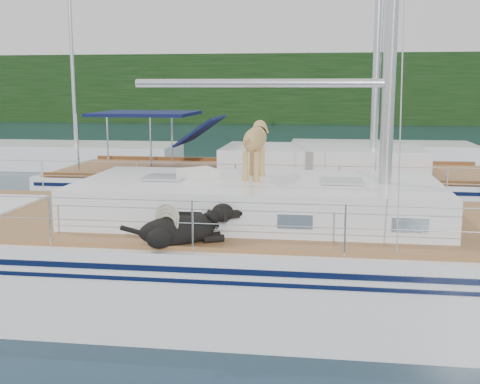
# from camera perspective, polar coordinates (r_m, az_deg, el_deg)

# --- Properties ---
(ground) EXTENTS (120.00, 120.00, 0.00)m
(ground) POSITION_cam_1_polar(r_m,az_deg,el_deg) (9.33, -3.26, -9.87)
(ground) COLOR black
(ground) RESTS_ON ground
(tree_line) EXTENTS (90.00, 3.00, 6.00)m
(tree_line) POSITION_cam_1_polar(r_m,az_deg,el_deg) (53.63, 6.24, 9.70)
(tree_line) COLOR black
(tree_line) RESTS_ON ground
(shore_bank) EXTENTS (92.00, 1.00, 1.20)m
(shore_bank) POSITION_cam_1_polar(r_m,az_deg,el_deg) (54.89, 6.24, 7.20)
(shore_bank) COLOR #595147
(shore_bank) RESTS_ON ground
(main_sailboat) EXTENTS (12.00, 3.98, 14.01)m
(main_sailboat) POSITION_cam_1_polar(r_m,az_deg,el_deg) (9.10, -2.73, -5.90)
(main_sailboat) COLOR white
(main_sailboat) RESTS_ON ground
(neighbor_sailboat) EXTENTS (11.00, 3.50, 13.30)m
(neighbor_sailboat) POSITION_cam_1_polar(r_m,az_deg,el_deg) (14.92, 3.55, 0.14)
(neighbor_sailboat) COLOR white
(neighbor_sailboat) RESTS_ON ground
(bg_boat_west) EXTENTS (8.00, 3.00, 11.65)m
(bg_boat_west) POSITION_cam_1_polar(r_m,az_deg,el_deg) (24.76, -15.23, 3.29)
(bg_boat_west) COLOR white
(bg_boat_west) RESTS_ON ground
(bg_boat_center) EXTENTS (7.20, 3.00, 11.65)m
(bg_boat_center) POSITION_cam_1_polar(r_m,az_deg,el_deg) (24.85, 13.21, 3.41)
(bg_boat_center) COLOR white
(bg_boat_center) RESTS_ON ground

